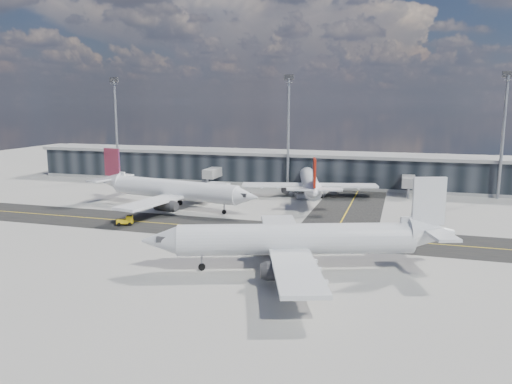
# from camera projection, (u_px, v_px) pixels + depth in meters

# --- Properties ---
(ground) EXTENTS (300.00, 300.00, 0.00)m
(ground) POSITION_uv_depth(u_px,v_px,m) (224.00, 234.00, 84.60)
(ground) COLOR gray
(ground) RESTS_ON ground
(taxiway_lanes) EXTENTS (180.00, 63.00, 0.03)m
(taxiway_lanes) POSITION_uv_depth(u_px,v_px,m) (263.00, 221.00, 93.63)
(taxiway_lanes) COLOR black
(taxiway_lanes) RESTS_ON ground
(terminal_concourse) EXTENTS (152.00, 19.80, 8.80)m
(terminal_concourse) POSITION_uv_depth(u_px,v_px,m) (294.00, 169.00, 135.65)
(terminal_concourse) COLOR black
(terminal_concourse) RESTS_ON ground
(floodlight_masts) EXTENTS (102.50, 0.70, 28.90)m
(floodlight_masts) POSITION_uv_depth(u_px,v_px,m) (288.00, 128.00, 127.07)
(floodlight_masts) COLOR gray
(floodlight_masts) RESTS_ON ground
(airliner_af) EXTENTS (40.23, 34.50, 11.96)m
(airliner_af) POSITION_uv_depth(u_px,v_px,m) (172.00, 190.00, 104.89)
(airliner_af) COLOR white
(airliner_af) RESTS_ON ground
(airliner_redtail) EXTENTS (31.80, 36.99, 11.06)m
(airliner_redtail) POSITION_uv_depth(u_px,v_px,m) (310.00, 183.00, 115.82)
(airliner_redtail) COLOR white
(airliner_redtail) RESTS_ON ground
(airliner_near) EXTENTS (40.80, 35.22, 12.41)m
(airliner_near) POSITION_uv_depth(u_px,v_px,m) (300.00, 240.00, 66.34)
(airliner_near) COLOR silver
(airliner_near) RESTS_ON ground
(baggage_tug) EXTENTS (3.19, 2.34, 1.81)m
(baggage_tug) POSITION_uv_depth(u_px,v_px,m) (126.00, 220.00, 90.66)
(baggage_tug) COLOR yellow
(baggage_tug) RESTS_ON ground
(service_van) EXTENTS (5.10, 6.80, 1.72)m
(service_van) POSITION_uv_depth(u_px,v_px,m) (301.00, 194.00, 116.31)
(service_van) COLOR white
(service_van) RESTS_ON ground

